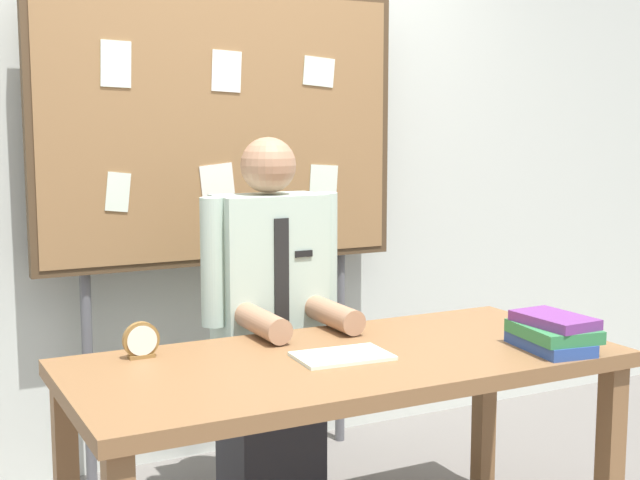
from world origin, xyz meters
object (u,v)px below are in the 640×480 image
at_px(bulletin_board, 222,132).
at_px(desk, 346,382).
at_px(desk_clock, 141,342).
at_px(open_notebook, 342,356).
at_px(person, 271,339).
at_px(book_stack, 553,333).

bearing_deg(bulletin_board, desk, -90.00).
relative_size(desk, bulletin_board, 0.86).
xyz_separation_m(desk, desk_clock, (-0.59, 0.27, 0.14)).
height_order(open_notebook, desk_clock, desk_clock).
bearing_deg(person, bulletin_board, 90.00).
distance_m(desk, open_notebook, 0.10).
height_order(desk, desk_clock, desk_clock).
distance_m(desk, bulletin_board, 1.32).
height_order(bulletin_board, open_notebook, bulletin_board).
bearing_deg(bulletin_board, open_notebook, -91.25).
bearing_deg(desk_clock, open_notebook, -27.11).
xyz_separation_m(bulletin_board, book_stack, (0.64, -1.31, -0.64)).
height_order(person, desk_clock, person).
height_order(desk, open_notebook, open_notebook).
bearing_deg(desk_clock, book_stack, -22.68).
distance_m(bulletin_board, book_stack, 1.59).
relative_size(open_notebook, desk_clock, 2.55).
bearing_deg(desk, person, 90.00).
bearing_deg(open_notebook, person, 87.76).
bearing_deg(person, desk_clock, -151.36).
distance_m(bulletin_board, open_notebook, 1.29).
distance_m(person, open_notebook, 0.62).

